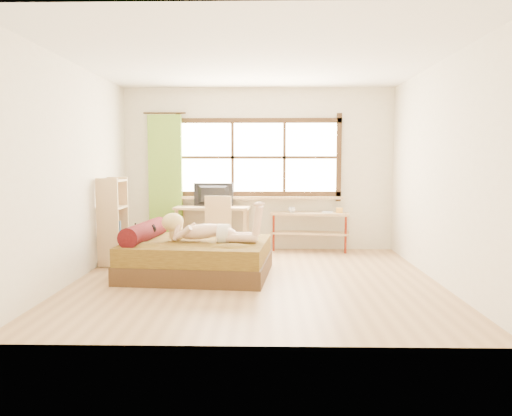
{
  "coord_description": "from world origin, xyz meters",
  "views": [
    {
      "loc": [
        0.14,
        -6.15,
        1.49
      ],
      "look_at": [
        0.0,
        0.2,
        0.89
      ],
      "focal_mm": 35.0,
      "sensor_mm": 36.0,
      "label": 1
    }
  ],
  "objects_px": {
    "desk": "(213,212)",
    "chair": "(217,223)",
    "pipe_shelf": "(311,223)",
    "bookshelf": "(113,221)",
    "woman": "(208,221)",
    "kitten": "(144,231)",
    "bed": "(194,257)"
  },
  "relations": [
    {
      "from": "desk",
      "to": "bookshelf",
      "type": "height_order",
      "value": "bookshelf"
    },
    {
      "from": "bed",
      "to": "woman",
      "type": "xyz_separation_m",
      "value": [
        0.19,
        -0.05,
        0.48
      ]
    },
    {
      "from": "kitten",
      "to": "bookshelf",
      "type": "height_order",
      "value": "bookshelf"
    },
    {
      "from": "chair",
      "to": "bookshelf",
      "type": "relative_size",
      "value": 0.76
    },
    {
      "from": "chair",
      "to": "kitten",
      "type": "bearing_deg",
      "value": -120.41
    },
    {
      "from": "desk",
      "to": "pipe_shelf",
      "type": "bearing_deg",
      "value": 7.96
    },
    {
      "from": "kitten",
      "to": "desk",
      "type": "height_order",
      "value": "desk"
    },
    {
      "from": "desk",
      "to": "chair",
      "type": "height_order",
      "value": "chair"
    },
    {
      "from": "pipe_shelf",
      "to": "desk",
      "type": "bearing_deg",
      "value": -166.72
    },
    {
      "from": "woman",
      "to": "bookshelf",
      "type": "relative_size",
      "value": 1.02
    },
    {
      "from": "bed",
      "to": "bookshelf",
      "type": "bearing_deg",
      "value": 157.14
    },
    {
      "from": "bed",
      "to": "pipe_shelf",
      "type": "distance_m",
      "value": 2.48
    },
    {
      "from": "kitten",
      "to": "pipe_shelf",
      "type": "relative_size",
      "value": 0.21
    },
    {
      "from": "bookshelf",
      "to": "woman",
      "type": "bearing_deg",
      "value": -27.45
    },
    {
      "from": "desk",
      "to": "bookshelf",
      "type": "distance_m",
      "value": 1.67
    },
    {
      "from": "bed",
      "to": "chair",
      "type": "relative_size",
      "value": 2.08
    },
    {
      "from": "chair",
      "to": "pipe_shelf",
      "type": "height_order",
      "value": "chair"
    },
    {
      "from": "woman",
      "to": "desk",
      "type": "height_order",
      "value": "woman"
    },
    {
      "from": "bed",
      "to": "kitten",
      "type": "relative_size",
      "value": 7.17
    },
    {
      "from": "woman",
      "to": "kitten",
      "type": "xyz_separation_m",
      "value": [
        -0.87,
        0.15,
        -0.16
      ]
    },
    {
      "from": "desk",
      "to": "pipe_shelf",
      "type": "relative_size",
      "value": 0.94
    },
    {
      "from": "desk",
      "to": "bookshelf",
      "type": "relative_size",
      "value": 0.99
    },
    {
      "from": "chair",
      "to": "desk",
      "type": "bearing_deg",
      "value": 109.97
    },
    {
      "from": "kitten",
      "to": "chair",
      "type": "bearing_deg",
      "value": 61.52
    },
    {
      "from": "bookshelf",
      "to": "bed",
      "type": "bearing_deg",
      "value": -29.03
    },
    {
      "from": "pipe_shelf",
      "to": "bookshelf",
      "type": "xyz_separation_m",
      "value": [
        -2.95,
        -1.12,
        0.16
      ]
    },
    {
      "from": "kitten",
      "to": "woman",
      "type": "bearing_deg",
      "value": -4.06
    },
    {
      "from": "bed",
      "to": "kitten",
      "type": "bearing_deg",
      "value": 177.67
    },
    {
      "from": "woman",
      "to": "pipe_shelf",
      "type": "height_order",
      "value": "woman"
    },
    {
      "from": "woman",
      "to": "chair",
      "type": "distance_m",
      "value": 1.4
    },
    {
      "from": "bed",
      "to": "desk",
      "type": "relative_size",
      "value": 1.58
    },
    {
      "from": "chair",
      "to": "bed",
      "type": "bearing_deg",
      "value": -93.31
    }
  ]
}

